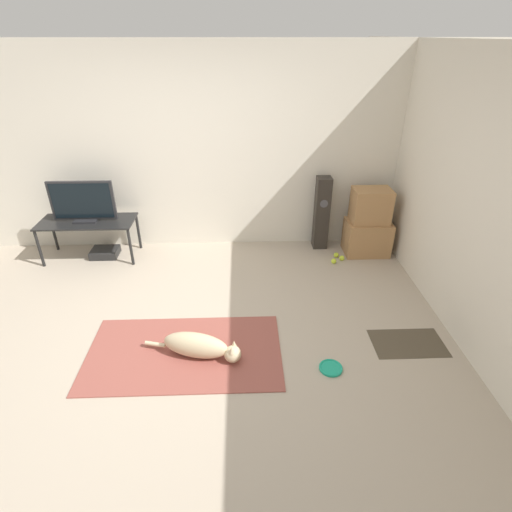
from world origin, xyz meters
TOP-DOWN VIEW (x-y plane):
  - ground_plane at (0.00, 0.00)m, footprint 12.00×12.00m
  - wall_back at (0.00, 2.10)m, footprint 8.00×0.06m
  - wall_right at (2.60, 0.00)m, footprint 0.06×8.00m
  - area_rug at (-0.01, -0.16)m, footprint 1.78×1.00m
  - dog at (0.14, -0.21)m, footprint 0.90×0.35m
  - frisbee at (1.30, -0.41)m, footprint 0.21×0.21m
  - cardboard_box_lower at (2.20, 1.71)m, footprint 0.57×0.40m
  - cardboard_box_upper at (2.19, 1.72)m, footprint 0.47×0.33m
  - floor_speaker at (1.61, 1.90)m, footprint 0.19×0.19m
  - tv_stand at (-1.42, 1.72)m, footprint 1.18×0.51m
  - tv at (-1.42, 1.73)m, footprint 0.79×0.20m
  - tennis_ball_by_boxes at (1.71, 1.42)m, footprint 0.07×0.07m
  - tennis_ball_near_speaker at (1.83, 1.50)m, footprint 0.07×0.07m
  - tennis_ball_loose_on_carpet at (1.78, 1.59)m, footprint 0.07×0.07m
  - game_console at (-1.28, 1.74)m, footprint 0.34×0.28m
  - door_mat at (2.11, -0.11)m, footprint 0.68×0.41m

SIDE VIEW (x-z plane):
  - ground_plane at x=0.00m, z-range 0.00..0.00m
  - door_mat at x=2.11m, z-range 0.00..0.01m
  - area_rug at x=-0.01m, z-range 0.00..0.01m
  - frisbee at x=1.30m, z-range 0.00..0.03m
  - tennis_ball_by_boxes at x=1.71m, z-range 0.00..0.07m
  - tennis_ball_near_speaker at x=1.83m, z-range 0.00..0.07m
  - tennis_ball_loose_on_carpet at x=1.78m, z-range 0.00..0.07m
  - game_console at x=-1.28m, z-range 0.00..0.10m
  - dog at x=0.14m, z-range 0.01..0.24m
  - cardboard_box_lower at x=2.20m, z-range 0.00..0.45m
  - tv_stand at x=-1.42m, z-range 0.20..0.72m
  - floor_speaker at x=1.61m, z-range 0.00..0.99m
  - cardboard_box_upper at x=2.19m, z-range 0.45..0.89m
  - tv at x=-1.42m, z-range 0.51..1.03m
  - wall_back at x=0.00m, z-range 0.00..2.55m
  - wall_right at x=2.60m, z-range 0.00..2.55m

